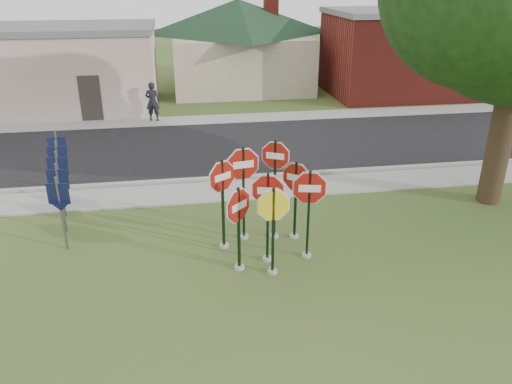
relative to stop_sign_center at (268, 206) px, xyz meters
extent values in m
plane|color=#36521E|center=(-0.02, -1.11, -1.50)|extent=(120.00, 120.00, 0.00)
cube|color=gray|center=(-0.02, 4.39, -1.47)|extent=(60.00, 1.60, 0.06)
cube|color=black|center=(-0.02, 8.89, -1.48)|extent=(60.00, 7.00, 0.04)
cube|color=gray|center=(-0.02, 13.19, -1.47)|extent=(60.00, 1.60, 0.06)
cube|color=gray|center=(-0.02, 5.39, -1.43)|extent=(60.00, 0.20, 0.14)
cylinder|color=#A3A198|center=(0.00, 0.00, -1.46)|extent=(0.24, 0.24, 0.08)
cube|color=black|center=(0.00, 0.00, -0.34)|extent=(0.07, 0.06, 2.32)
cylinder|color=white|center=(0.00, 0.00, 0.39)|extent=(1.06, 0.29, 1.09)
cylinder|color=maroon|center=(0.00, 0.00, 0.39)|extent=(0.98, 0.27, 1.01)
cube|color=white|center=(0.00, 0.00, 0.39)|extent=(0.49, 0.13, 0.17)
cylinder|color=#A3A198|center=(0.02, -0.58, -1.46)|extent=(0.24, 0.24, 0.08)
cube|color=black|center=(0.02, -0.58, -0.40)|extent=(0.06, 0.05, 2.20)
cylinder|color=white|center=(0.02, -0.58, 0.27)|extent=(1.07, 0.05, 1.07)
cylinder|color=yellow|center=(0.02, -0.58, 0.27)|extent=(0.99, 0.05, 0.99)
cylinder|color=#A3A198|center=(-0.74, -0.28, -1.46)|extent=(0.24, 0.24, 0.08)
cube|color=black|center=(-0.74, -0.28, -0.44)|extent=(0.08, 0.08, 2.13)
cylinder|color=white|center=(-0.74, -0.28, 0.18)|extent=(0.82, 0.80, 1.13)
cylinder|color=maroon|center=(-0.74, -0.28, 0.18)|extent=(0.77, 0.74, 1.05)
cube|color=white|center=(-0.74, -0.28, 0.18)|extent=(0.38, 0.37, 0.18)
cylinder|color=#A3A198|center=(1.01, 0.02, -1.46)|extent=(0.24, 0.24, 0.08)
cube|color=black|center=(1.01, 0.02, -0.33)|extent=(0.07, 0.06, 2.33)
cylinder|color=white|center=(1.01, 0.02, 0.37)|extent=(1.13, 0.24, 1.15)
cylinder|color=maroon|center=(1.01, 0.02, 0.37)|extent=(1.05, 0.23, 1.06)
cube|color=white|center=(1.01, 0.02, 0.37)|extent=(0.52, 0.11, 0.18)
cylinder|color=#A3A198|center=(0.39, 1.13, -1.46)|extent=(0.24, 0.24, 0.08)
cube|color=black|center=(0.39, 1.13, -0.13)|extent=(0.08, 0.07, 2.75)
cylinder|color=white|center=(0.39, 1.13, 0.84)|extent=(0.92, 0.48, 1.02)
cylinder|color=maroon|center=(0.39, 1.13, 0.84)|extent=(0.85, 0.45, 0.95)
cube|color=white|center=(0.39, 1.13, 0.84)|extent=(0.42, 0.22, 0.16)
cylinder|color=#A3A198|center=(-0.42, 1.22, -1.46)|extent=(0.24, 0.24, 0.08)
cube|color=black|center=(-0.42, 1.22, -0.21)|extent=(0.07, 0.06, 2.59)
cylinder|color=white|center=(-0.42, 1.22, 0.62)|extent=(1.16, 0.22, 1.17)
cylinder|color=maroon|center=(-0.42, 1.22, 0.62)|extent=(1.08, 0.21, 1.09)
cube|color=white|center=(-0.42, 1.22, 0.62)|extent=(0.53, 0.10, 0.19)
cylinder|color=#A3A198|center=(0.93, 1.04, -1.46)|extent=(0.24, 0.24, 0.08)
cube|color=black|center=(0.93, 1.04, -0.41)|extent=(0.08, 0.08, 2.18)
cylinder|color=white|center=(0.93, 1.04, 0.24)|extent=(0.86, 0.70, 1.09)
cylinder|color=maroon|center=(0.93, 1.04, 0.24)|extent=(0.80, 0.65, 1.01)
cube|color=white|center=(0.93, 1.04, 0.24)|extent=(0.40, 0.32, 0.17)
cylinder|color=#A3A198|center=(-1.00, 0.82, -1.46)|extent=(0.24, 0.24, 0.08)
cube|color=black|center=(-1.00, 0.82, -0.29)|extent=(0.08, 0.08, 2.42)
cylinder|color=white|center=(-1.00, 0.82, 0.48)|extent=(0.91, 0.65, 1.10)
cylinder|color=maroon|center=(-1.00, 0.82, 0.48)|extent=(0.84, 0.61, 1.02)
cube|color=white|center=(-1.00, 0.82, 0.48)|extent=(0.42, 0.30, 0.18)
cube|color=#59595E|center=(-5.02, 1.39, -0.50)|extent=(0.05, 0.05, 2.00)
cube|color=black|center=(-5.02, 1.39, 0.05)|extent=(0.55, 0.13, 0.55)
cone|color=black|center=(-5.02, 1.39, -0.30)|extent=(0.65, 0.65, 0.25)
cube|color=#59595E|center=(-5.22, 2.39, -0.50)|extent=(0.05, 0.05, 2.00)
cube|color=black|center=(-5.22, 2.39, 0.05)|extent=(0.55, 0.09, 0.55)
cone|color=black|center=(-5.22, 2.39, -0.30)|extent=(0.62, 0.62, 0.25)
cube|color=#59595E|center=(-5.42, 3.39, -0.50)|extent=(0.05, 0.05, 2.00)
cube|color=black|center=(-5.42, 3.39, 0.05)|extent=(0.55, 0.05, 0.55)
cone|color=black|center=(-5.42, 3.39, -0.30)|extent=(0.58, 0.58, 0.25)
cube|color=#59595E|center=(-5.62, 4.39, -0.50)|extent=(0.05, 0.05, 2.00)
cube|color=black|center=(-5.62, 4.39, 0.05)|extent=(0.55, 0.05, 0.55)
cone|color=black|center=(-5.62, 4.39, -0.30)|extent=(0.58, 0.58, 0.25)
cube|color=#59595E|center=(-5.82, 5.39, -0.50)|extent=(0.05, 0.05, 2.00)
cube|color=black|center=(-5.82, 5.39, 0.05)|extent=(0.55, 0.09, 0.55)
cone|color=black|center=(-5.82, 5.39, -0.30)|extent=(0.62, 0.62, 0.25)
cube|color=silver|center=(-9.02, 16.89, 0.50)|extent=(12.00, 6.00, 4.00)
cube|color=slate|center=(-9.02, 16.89, 2.55)|extent=(12.20, 6.20, 0.30)
cube|color=#332D28|center=(-6.02, 13.91, -0.40)|extent=(1.00, 0.10, 2.20)
cube|color=beige|center=(1.98, 20.89, 0.10)|extent=(8.00, 8.00, 3.20)
cube|color=maroon|center=(3.98, 20.89, 3.50)|extent=(0.80, 0.80, 1.60)
cube|color=maroon|center=(11.98, 17.39, 0.75)|extent=(10.00, 6.00, 4.50)
cube|color=slate|center=(11.98, 17.39, 3.10)|extent=(10.20, 6.20, 0.30)
cube|color=white|center=(9.98, 14.44, 1.10)|extent=(2.00, 0.08, 0.90)
cylinder|color=#2F1F15|center=(7.48, 2.39, 1.07)|extent=(0.70, 0.70, 5.14)
cylinder|color=#2F1F15|center=(21.98, 24.89, 0.50)|extent=(0.50, 0.50, 4.00)
imported|color=black|center=(-3.12, 13.38, -0.51)|extent=(0.75, 0.56, 1.85)
camera|label=1|loc=(-1.97, -10.52, 5.03)|focal=35.00mm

